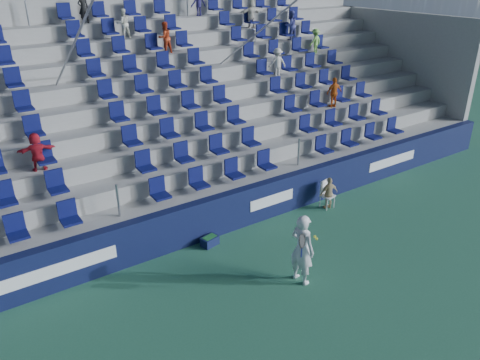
# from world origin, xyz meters

# --- Properties ---
(ground) EXTENTS (70.00, 70.00, 0.00)m
(ground) POSITION_xyz_m (0.00, 0.00, 0.00)
(ground) COLOR #2C684B
(ground) RESTS_ON ground
(sponsor_wall) EXTENTS (24.00, 0.32, 1.20)m
(sponsor_wall) POSITION_xyz_m (0.00, 3.15, 0.60)
(sponsor_wall) COLOR #11173E
(sponsor_wall) RESTS_ON ground
(grandstand) EXTENTS (24.00, 8.17, 6.63)m
(grandstand) POSITION_xyz_m (0.00, 8.24, 2.14)
(grandstand) COLOR #989894
(grandstand) RESTS_ON ground
(tennis_player) EXTENTS (0.69, 0.72, 1.83)m
(tennis_player) POSITION_xyz_m (0.17, 0.11, 0.92)
(tennis_player) COLOR silver
(tennis_player) RESTS_ON ground
(line_judge_chair) EXTENTS (0.46, 0.48, 0.89)m
(line_judge_chair) POSITION_xyz_m (3.39, 2.64, 0.51)
(line_judge_chair) COLOR white
(line_judge_chair) RESTS_ON ground
(line_judge) EXTENTS (0.65, 0.36, 1.06)m
(line_judge) POSITION_xyz_m (3.39, 2.50, 0.53)
(line_judge) COLOR tan
(line_judge) RESTS_ON ground
(ball_bin) EXTENTS (0.52, 0.40, 0.26)m
(ball_bin) POSITION_xyz_m (-0.85, 2.75, 0.14)
(ball_bin) COLOR #11183E
(ball_bin) RESTS_ON ground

